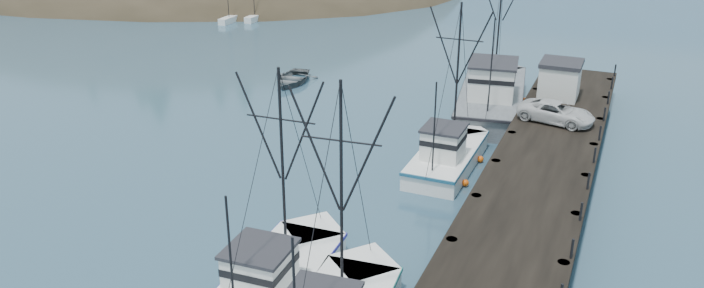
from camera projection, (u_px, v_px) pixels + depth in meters
name	position (u px, v px, depth m)	size (l,w,h in m)	color
ground	(183.00, 287.00, 32.57)	(400.00, 400.00, 0.00)	#2A495E
pier	(539.00, 172.00, 40.46)	(6.00, 44.00, 2.00)	black
moored_sailboats	(243.00, 9.00, 90.68)	(14.60, 17.11, 6.35)	white
trawler_mid	(277.00, 277.00, 31.91)	(4.11, 11.09, 11.02)	white
trawler_far	(449.00, 154.00, 45.06)	(3.49, 10.60, 10.99)	white
work_vessel	(492.00, 95.00, 55.09)	(6.88, 16.47, 13.59)	slate
pier_shed	(560.00, 79.00, 51.68)	(3.00, 3.20, 2.80)	silver
pickup_truck	(556.00, 112.00, 46.99)	(2.37, 5.14, 1.43)	silver
motorboat	(292.00, 83.00, 62.07)	(3.92, 5.50, 1.14)	#51575A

